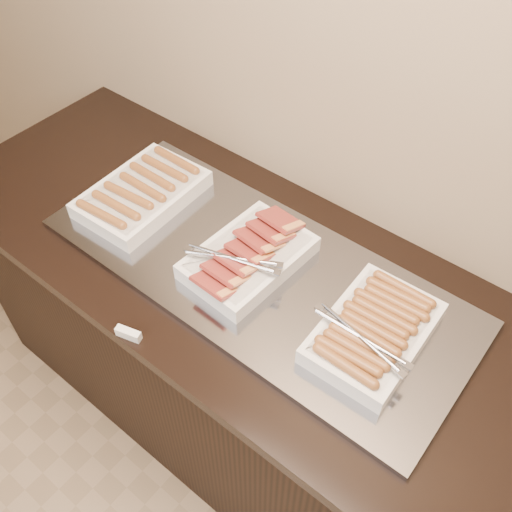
{
  "coord_description": "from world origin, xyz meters",
  "views": [
    {
      "loc": [
        0.65,
        1.34,
        2.09
      ],
      "look_at": [
        0.02,
        2.13,
        0.97
      ],
      "focal_mm": 40.0,
      "sensor_mm": 36.0,
      "label": 1
    }
  ],
  "objects_px": {
    "dish_left": "(142,193)",
    "dish_right": "(373,331)",
    "dish_center": "(248,257)",
    "counter": "(251,357)",
    "warming_tray": "(255,270)"
  },
  "relations": [
    {
      "from": "warming_tray",
      "to": "counter",
      "type": "bearing_deg",
      "value": 180.0
    },
    {
      "from": "dish_left",
      "to": "dish_center",
      "type": "relative_size",
      "value": 1.04
    },
    {
      "from": "counter",
      "to": "dish_right",
      "type": "height_order",
      "value": "dish_right"
    },
    {
      "from": "counter",
      "to": "dish_center",
      "type": "distance_m",
      "value": 0.5
    },
    {
      "from": "counter",
      "to": "dish_left",
      "type": "height_order",
      "value": "dish_left"
    },
    {
      "from": "dish_left",
      "to": "dish_center",
      "type": "xyz_separation_m",
      "value": [
        0.41,
        -0.0,
        0.0
      ]
    },
    {
      "from": "dish_left",
      "to": "dish_right",
      "type": "bearing_deg",
      "value": -2.54
    },
    {
      "from": "dish_left",
      "to": "dish_right",
      "type": "distance_m",
      "value": 0.8
    },
    {
      "from": "dish_right",
      "to": "warming_tray",
      "type": "bearing_deg",
      "value": 177.72
    },
    {
      "from": "dish_left",
      "to": "dish_center",
      "type": "distance_m",
      "value": 0.41
    },
    {
      "from": "counter",
      "to": "dish_center",
      "type": "xyz_separation_m",
      "value": [
        -0.01,
        -0.0,
        0.5
      ]
    },
    {
      "from": "warming_tray",
      "to": "dish_center",
      "type": "height_order",
      "value": "dish_center"
    },
    {
      "from": "dish_center",
      "to": "dish_left",
      "type": "bearing_deg",
      "value": -177.35
    },
    {
      "from": "counter",
      "to": "dish_left",
      "type": "bearing_deg",
      "value": 180.0
    },
    {
      "from": "warming_tray",
      "to": "dish_right",
      "type": "bearing_deg",
      "value": -0.64
    }
  ]
}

